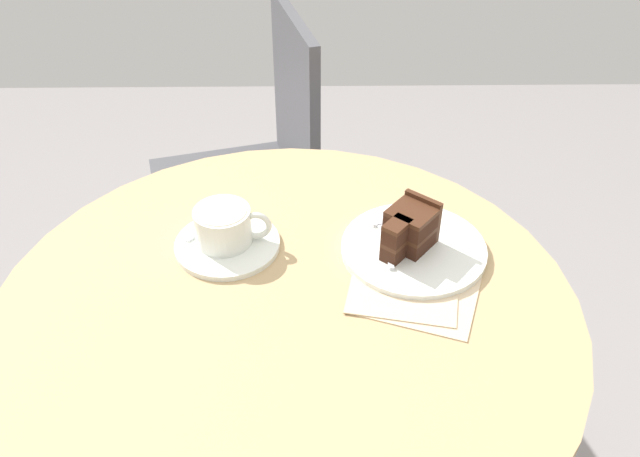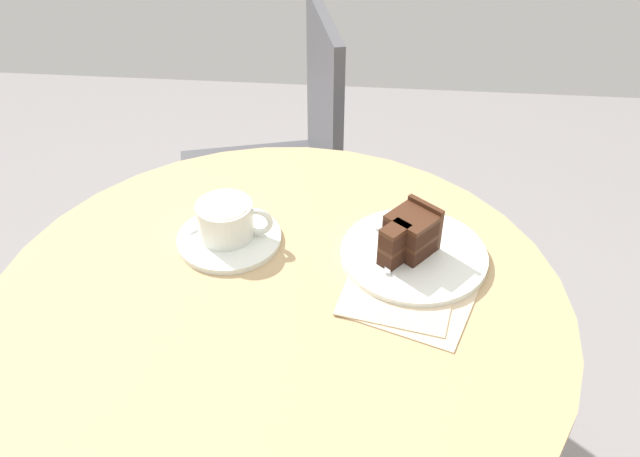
{
  "view_description": "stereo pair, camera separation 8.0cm",
  "coord_description": "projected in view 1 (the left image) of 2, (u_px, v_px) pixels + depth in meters",
  "views": [
    {
      "loc": [
        0.04,
        -0.67,
        1.41
      ],
      "look_at": [
        0.05,
        0.11,
        0.8
      ],
      "focal_mm": 38.0,
      "sensor_mm": 36.0,
      "label": 1
    },
    {
      "loc": [
        0.12,
        -0.67,
        1.41
      ],
      "look_at": [
        0.05,
        0.11,
        0.8
      ],
      "focal_mm": 38.0,
      "sensor_mm": 36.0,
      "label": 2
    }
  ],
  "objects": [
    {
      "name": "saucer",
      "position": [
        227.0,
        244.0,
        1.03
      ],
      "size": [
        0.16,
        0.16,
        0.01
      ],
      "color": "silver",
      "rests_on": "cafe_table"
    },
    {
      "name": "napkin",
      "position": [
        412.0,
        285.0,
        0.96
      ],
      "size": [
        0.21,
        0.21,
        0.0
      ],
      "rotation": [
        0.0,
        0.0,
        2.8
      ],
      "color": "beige",
      "rests_on": "cafe_table"
    },
    {
      "name": "cake_plate",
      "position": [
        414.0,
        249.0,
        1.02
      ],
      "size": [
        0.22,
        0.22,
        0.01
      ],
      "color": "silver",
      "rests_on": "cafe_table"
    },
    {
      "name": "coffee_cup",
      "position": [
        224.0,
        225.0,
        1.01
      ],
      "size": [
        0.12,
        0.09,
        0.06
      ],
      "color": "silver",
      "rests_on": "saucer"
    },
    {
      "name": "cafe_table",
      "position": [
        288.0,
        361.0,
        1.01
      ],
      "size": [
        0.82,
        0.82,
        0.76
      ],
      "color": "tan",
      "rests_on": "ground"
    },
    {
      "name": "cafe_chair",
      "position": [
        263.0,
        159.0,
        1.68
      ],
      "size": [
        0.46,
        0.46,
        0.87
      ],
      "rotation": [
        0.0,
        0.0,
        4.97
      ],
      "color": "#4C4C51",
      "rests_on": "ground"
    },
    {
      "name": "fork",
      "position": [
        382.0,
        233.0,
        1.03
      ],
      "size": [
        0.03,
        0.14,
        0.0
      ],
      "rotation": [
        0.0,
        0.0,
        1.66
      ],
      "color": "silver",
      "rests_on": "cake_plate"
    },
    {
      "name": "teaspoon",
      "position": [
        215.0,
        223.0,
        1.06
      ],
      "size": [
        0.07,
        0.08,
        0.0
      ],
      "rotation": [
        0.0,
        0.0,
        0.88
      ],
      "color": "silver",
      "rests_on": "saucer"
    },
    {
      "name": "cake_slice",
      "position": [
        409.0,
        228.0,
        0.99
      ],
      "size": [
        0.09,
        0.1,
        0.07
      ],
      "rotation": [
        0.0,
        0.0,
        4.02
      ],
      "color": "#381E14",
      "rests_on": "cake_plate"
    }
  ]
}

